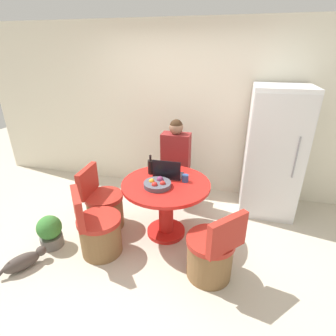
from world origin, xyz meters
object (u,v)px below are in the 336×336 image
at_px(dining_table, 166,199).
at_px(cat, 24,261).
at_px(laptop, 168,173).
at_px(fruit_bowl, 157,184).
at_px(chair_near_right_corner, 211,254).
at_px(person_seated, 176,160).
at_px(chair_near_left_corner, 99,232).
at_px(potted_plant, 50,231).
at_px(chair_left_side, 104,207).
at_px(refrigerator, 273,153).
at_px(bottle, 151,166).

height_order(dining_table, cat, dining_table).
height_order(laptop, fruit_bowl, laptop).
relative_size(laptop, fruit_bowl, 1.08).
relative_size(chair_near_right_corner, cat, 1.85).
height_order(chair_near_right_corner, laptop, laptop).
xyz_separation_m(dining_table, person_seated, (-0.04, 0.76, 0.21)).
relative_size(chair_near_left_corner, cat, 1.85).
xyz_separation_m(dining_table, laptop, (-0.02, 0.16, 0.27)).
relative_size(dining_table, chair_near_right_corner, 1.28).
height_order(fruit_bowl, potted_plant, fruit_bowl).
height_order(chair_left_side, person_seated, person_seated).
xyz_separation_m(chair_near_left_corner, chair_left_side, (-0.19, 0.49, 0.00)).
distance_m(chair_near_left_corner, potted_plant, 0.63).
bearing_deg(cat, refrigerator, -21.54).
bearing_deg(chair_left_side, cat, 148.78).
height_order(laptop, potted_plant, laptop).
xyz_separation_m(cat, potted_plant, (0.06, 0.39, 0.12)).
height_order(refrigerator, chair_near_right_corner, refrigerator).
bearing_deg(chair_near_right_corner, person_seated, -111.06).
relative_size(chair_left_side, cat, 1.85).
relative_size(refrigerator, cat, 3.97).
height_order(person_seated, potted_plant, person_seated).
distance_m(fruit_bowl, cat, 1.68).
relative_size(chair_left_side, bottle, 3.29).
relative_size(person_seated, laptop, 3.83).
distance_m(bottle, potted_plant, 1.43).
bearing_deg(laptop, chair_left_side, 13.70).
relative_size(fruit_bowl, potted_plant, 0.78).
xyz_separation_m(refrigerator, bottle, (-1.53, -0.74, -0.06)).
xyz_separation_m(person_seated, laptop, (0.03, -0.60, 0.07)).
xyz_separation_m(laptop, fruit_bowl, (-0.05, -0.27, -0.02)).
bearing_deg(cat, person_seated, -4.55).
height_order(cat, potted_plant, potted_plant).
height_order(refrigerator, laptop, refrigerator).
relative_size(dining_table, potted_plant, 2.61).
height_order(chair_near_left_corner, fruit_bowl, fruit_bowl).
bearing_deg(person_seated, refrigerator, -172.13).
height_order(chair_left_side, cat, chair_left_side).
bearing_deg(chair_left_side, dining_table, -90.00).
height_order(dining_table, chair_left_side, chair_left_side).
relative_size(chair_near_right_corner, fruit_bowl, 2.60).
xyz_separation_m(chair_near_left_corner, fruit_bowl, (0.59, 0.42, 0.49)).
height_order(chair_near_right_corner, potted_plant, chair_near_right_corner).
bearing_deg(fruit_bowl, bottle, 120.24).
bearing_deg(dining_table, cat, -143.95).
relative_size(dining_table, fruit_bowl, 3.33).
distance_m(laptop, bottle, 0.25).
bearing_deg(chair_near_right_corner, cat, -36.29).
bearing_deg(chair_near_right_corner, laptop, -96.27).
bearing_deg(dining_table, chair_near_right_corner, -41.94).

